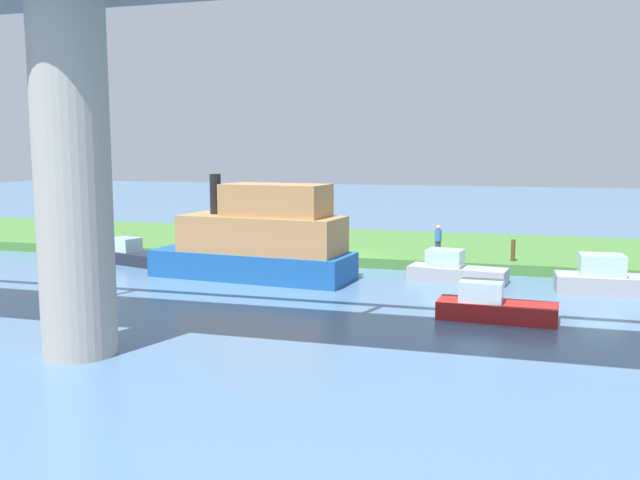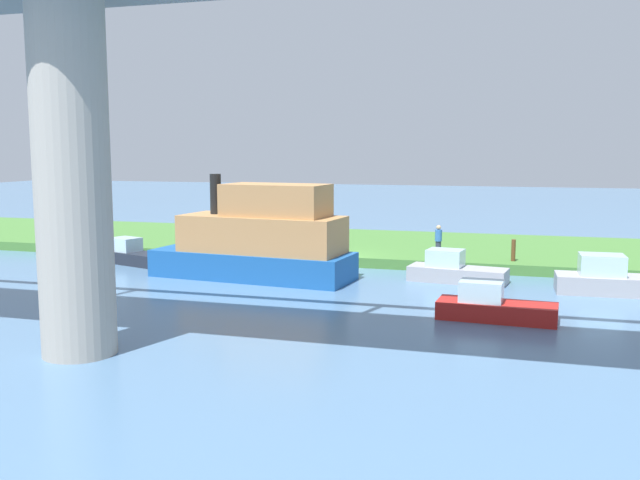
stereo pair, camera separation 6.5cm
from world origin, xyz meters
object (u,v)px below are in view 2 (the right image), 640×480
(bridge_pylon, at_px, (72,179))
(pontoon_yellow, at_px, (131,254))
(houseboat_blue, at_px, (258,240))
(motorboat_white, at_px, (455,270))
(mooring_post, at_px, (513,250))
(motorboat_red, at_px, (614,280))
(riverboat_paddlewheel, at_px, (493,306))
(person_on_bank, at_px, (438,238))

(bridge_pylon, distance_m, pontoon_yellow, 16.68)
(bridge_pylon, distance_m, houseboat_blue, 12.80)
(motorboat_white, bearing_deg, mooring_post, -125.13)
(pontoon_yellow, bearing_deg, motorboat_red, 177.20)
(riverboat_paddlewheel, bearing_deg, pontoon_yellow, -20.59)
(bridge_pylon, bearing_deg, person_on_bank, -111.65)
(mooring_post, distance_m, pontoon_yellow, 19.07)
(motorboat_red, relative_size, riverboat_paddlewheel, 1.19)
(riverboat_paddlewheel, xyz_separation_m, pontoon_yellow, (18.33, -6.89, -0.01))
(bridge_pylon, relative_size, motorboat_white, 2.26)
(bridge_pylon, xyz_separation_m, houseboat_blue, (-0.58, -12.37, -3.23))
(houseboat_blue, distance_m, motorboat_white, 8.85)
(motorboat_white, bearing_deg, riverboat_paddlewheel, 106.43)
(riverboat_paddlewheel, bearing_deg, motorboat_red, -127.79)
(person_on_bank, height_order, riverboat_paddlewheel, person_on_bank)
(person_on_bank, distance_m, riverboat_paddlewheel, 12.60)
(bridge_pylon, height_order, pontoon_yellow, bridge_pylon)
(bridge_pylon, distance_m, person_on_bank, 21.42)
(person_on_bank, relative_size, motorboat_red, 0.29)
(bridge_pylon, bearing_deg, motorboat_red, -139.66)
(motorboat_red, xyz_separation_m, motorboat_white, (6.42, -0.81, -0.06))
(bridge_pylon, bearing_deg, pontoon_yellow, -63.32)
(bridge_pylon, relative_size, motorboat_red, 2.05)
(motorboat_red, bearing_deg, mooring_post, -46.74)
(mooring_post, bearing_deg, motorboat_white, 54.87)
(mooring_post, distance_m, riverboat_paddlewheel, 10.04)
(motorboat_red, bearing_deg, motorboat_white, -7.20)
(mooring_post, relative_size, pontoon_yellow, 0.25)
(mooring_post, xyz_separation_m, houseboat_blue, (11.01, 5.12, 0.72))
(person_on_bank, bearing_deg, pontoon_yellow, 19.28)
(pontoon_yellow, relative_size, motorboat_white, 0.94)
(mooring_post, xyz_separation_m, motorboat_white, (2.42, 3.44, -0.52))
(riverboat_paddlewheel, distance_m, pontoon_yellow, 19.58)
(person_on_bank, height_order, motorboat_red, person_on_bank)
(houseboat_blue, relative_size, motorboat_white, 2.14)
(bridge_pylon, xyz_separation_m, riverboat_paddlewheel, (-11.12, -7.47, -4.50))
(bridge_pylon, bearing_deg, mooring_post, -123.54)
(person_on_bank, xyz_separation_m, riverboat_paddlewheel, (-3.34, 12.13, -0.73))
(motorboat_red, bearing_deg, houseboat_blue, 3.32)
(motorboat_red, xyz_separation_m, riverboat_paddlewheel, (4.48, 5.77, -0.09))
(houseboat_blue, bearing_deg, pontoon_yellow, -14.30)
(motorboat_red, bearing_deg, pontoon_yellow, -2.80)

